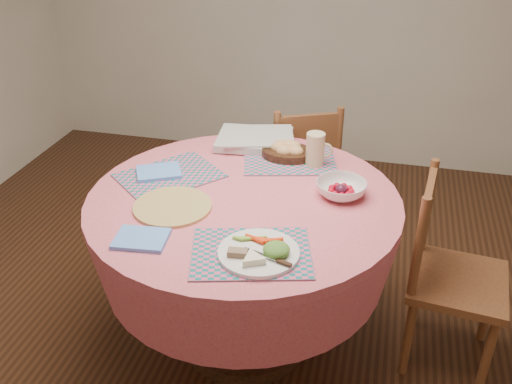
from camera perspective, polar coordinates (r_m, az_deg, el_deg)
ground at (r=2.69m, az=-1.07°, el=-14.48°), size 4.00×4.00×0.00m
dining_table at (r=2.34m, az=-1.19°, el=-4.64°), size 1.24×1.24×0.75m
chair_right at (r=2.47m, az=18.58°, el=-7.51°), size 0.42×0.44×0.86m
chair_back at (r=3.10m, az=4.45°, el=1.99°), size 0.51×0.50×0.85m
placemat_front at (r=1.92m, az=-0.49°, el=-6.10°), size 0.46×0.39×0.01m
placemat_left at (r=2.42m, az=-8.64°, el=1.62°), size 0.49×0.50×0.01m
placemat_back at (r=2.53m, az=3.37°, el=3.23°), size 0.46×0.39×0.01m
wicker_trivet at (r=2.19m, az=-8.34°, el=-1.44°), size 0.30×0.30×0.01m
napkin_near at (r=2.02m, az=-11.40°, el=-4.61°), size 0.19×0.16×0.01m
napkin_far at (r=2.43m, az=-9.70°, el=1.99°), size 0.22×0.21×0.01m
dinner_plate at (r=1.89m, az=0.43°, el=-6.00°), size 0.27×0.27×0.05m
bread_bowl at (r=2.54m, az=3.13°, el=4.23°), size 0.23×0.23×0.08m
latte_mug at (r=2.46m, az=6.01°, el=4.28°), size 0.12×0.08×0.14m
fruit_bowl at (r=2.26m, az=8.51°, el=0.28°), size 0.26×0.26×0.06m
newspaper_stack at (r=2.67m, az=-0.08°, el=5.33°), size 0.39×0.32×0.04m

